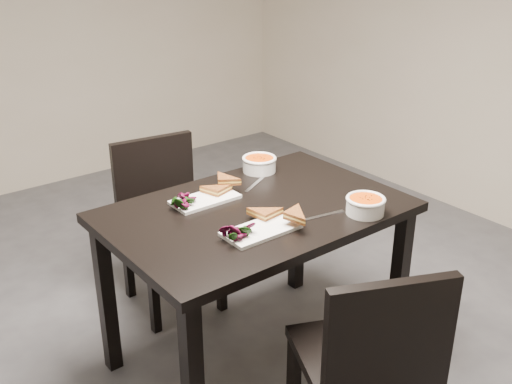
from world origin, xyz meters
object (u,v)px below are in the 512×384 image
chair_near (371,359)px  soup_bowl_near (365,204)px  plate_far (205,199)px  chair_far (164,213)px  plate_near (261,230)px  table (256,229)px  soup_bowl_far (259,163)px

chair_near → soup_bowl_near: 0.64m
chair_near → plate_far: 0.94m
chair_far → plate_far: chair_far is taller
plate_near → table: bearing=57.1°
table → chair_near: bearing=-96.3°
plate_near → plate_far: size_ratio=1.04×
chair_far → soup_bowl_near: size_ratio=5.36×
chair_near → soup_bowl_far: size_ratio=5.28×
soup_bowl_near → plate_near: bearing=163.0°
soup_bowl_far → plate_far: bearing=-161.9°
plate_far → chair_far: bearing=81.4°
plate_near → soup_bowl_far: soup_bowl_far is taller
table → chair_far: 0.70m
soup_bowl_far → chair_near: bearing=-108.3°
table → chair_far: (-0.05, 0.68, -0.17)m
chair_far → soup_bowl_far: size_ratio=5.28×
chair_near → plate_near: size_ratio=2.91×
plate_far → soup_bowl_far: (0.39, 0.13, 0.03)m
chair_near → chair_far: bearing=113.2°
chair_far → table: bearing=-78.4°
soup_bowl_far → soup_bowl_near: bearing=-85.6°
table → soup_bowl_near: bearing=-45.1°
table → chair_near: (-0.08, -0.72, -0.17)m
table → plate_near: 0.24m
chair_near → table: bearing=108.1°
chair_far → plate_near: size_ratio=2.91×
chair_near → soup_bowl_far: chair_near is taller
chair_near → soup_bowl_near: bearing=70.8°
chair_near → soup_bowl_near: size_ratio=5.36×
table → chair_near: chair_near is taller
table → plate_near: bearing=-122.9°
plate_far → soup_bowl_near: bearing=-48.5°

